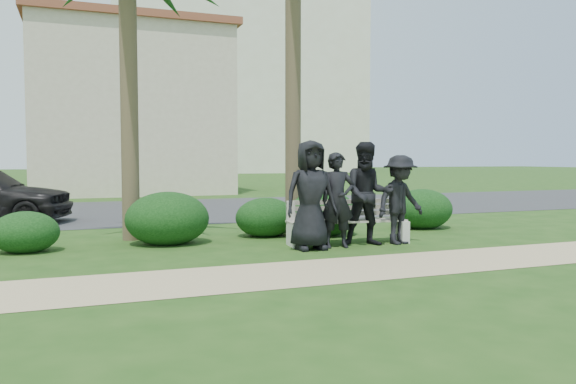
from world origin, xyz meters
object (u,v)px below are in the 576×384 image
at_px(man_c, 368,194).
at_px(man_b, 337,200).
at_px(man_a, 311,195).
at_px(man_d, 400,200).
at_px(park_bench, 347,225).

bearing_deg(man_c, man_b, -157.52).
relative_size(man_a, man_d, 1.15).
bearing_deg(man_c, man_d, 12.63).
relative_size(park_bench, man_b, 1.36).
bearing_deg(man_a, man_d, 0.55).
height_order(man_a, man_d, man_a).
distance_m(park_bench, man_d, 1.03).
xyz_separation_m(park_bench, man_a, (-0.86, -0.35, 0.57)).
distance_m(man_a, man_d, 1.71).
height_order(man_a, man_c, man_a).
bearing_deg(man_a, man_c, 3.74).
relative_size(man_a, man_c, 1.01).
distance_m(man_c, man_d, 0.62).
bearing_deg(man_c, man_a, -158.41).
distance_m(park_bench, man_b, 0.68).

